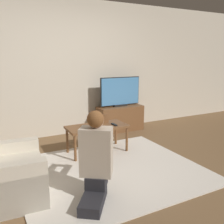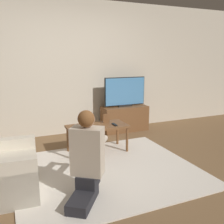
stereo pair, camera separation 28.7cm
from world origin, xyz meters
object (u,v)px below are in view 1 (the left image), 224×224
Objects in this scene: tv at (120,92)px; coffee_table at (97,129)px; person_kneeling at (96,157)px; armchair at (2,175)px.

tv reaches higher than coffee_table.
tv is 2.63m from person_kneeling.
armchair is 0.92× the size of person_kneeling.
coffee_table is at bearing -79.65° from person_kneeling.
tv reaches higher than person_kneeling.
person_kneeling is at bearing -111.75° from armchair.
armchair is (-1.47, -0.76, -0.12)m from coffee_table.
armchair is at bearing 8.91° from person_kneeling.
person_kneeling is (-1.49, -2.14, -0.35)m from tv.
tv is 2.99m from armchair.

